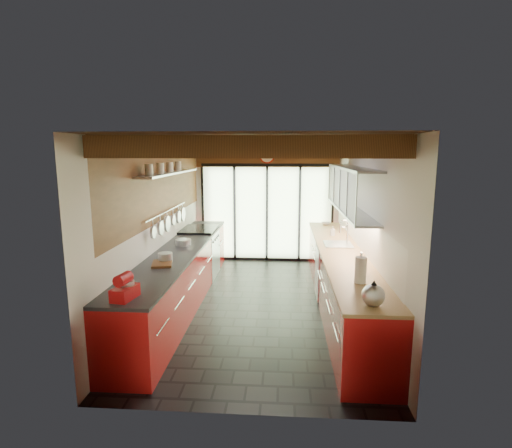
# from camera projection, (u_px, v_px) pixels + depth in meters

# --- Properties ---
(ground) EXTENTS (5.50, 5.50, 0.00)m
(ground) POSITION_uv_depth(u_px,v_px,m) (260.00, 304.00, 6.45)
(ground) COLOR black
(ground) RESTS_ON ground
(room_shell) EXTENTS (5.50, 5.50, 5.50)m
(room_shell) POSITION_uv_depth(u_px,v_px,m) (260.00, 203.00, 6.15)
(room_shell) COLOR silver
(room_shell) RESTS_ON ground
(ceiling_beams) EXTENTS (3.14, 5.06, 4.90)m
(ceiling_beams) POSITION_uv_depth(u_px,v_px,m) (261.00, 150.00, 6.38)
(ceiling_beams) COLOR #593316
(ceiling_beams) RESTS_ON ground
(glass_door) EXTENTS (2.95, 0.10, 2.90)m
(glass_door) POSITION_uv_depth(u_px,v_px,m) (267.00, 187.00, 8.79)
(glass_door) COLOR #C6EAAD
(glass_door) RESTS_ON ground
(left_counter) EXTENTS (0.68, 5.00, 0.92)m
(left_counter) POSITION_uv_depth(u_px,v_px,m) (181.00, 275.00, 6.45)
(left_counter) COLOR #A91313
(left_counter) RESTS_ON ground
(range_stove) EXTENTS (0.66, 0.90, 0.97)m
(range_stove) POSITION_uv_depth(u_px,v_px,m) (200.00, 253.00, 7.87)
(range_stove) COLOR silver
(range_stove) RESTS_ON ground
(right_counter) EXTENTS (0.68, 5.00, 0.92)m
(right_counter) POSITION_uv_depth(u_px,v_px,m) (340.00, 279.00, 6.28)
(right_counter) COLOR #A91313
(right_counter) RESTS_ON ground
(sink_assembly) EXTENTS (0.45, 0.52, 0.43)m
(sink_assembly) POSITION_uv_depth(u_px,v_px,m) (339.00, 242.00, 6.58)
(sink_assembly) COLOR silver
(sink_assembly) RESTS_ON right_counter
(upper_cabinets_right) EXTENTS (0.34, 3.00, 3.00)m
(upper_cabinets_right) POSITION_uv_depth(u_px,v_px,m) (351.00, 189.00, 6.31)
(upper_cabinets_right) COLOR silver
(upper_cabinets_right) RESTS_ON ground
(left_wall_fixtures) EXTENTS (0.28, 2.60, 0.96)m
(left_wall_fixtures) POSITION_uv_depth(u_px,v_px,m) (170.00, 191.00, 6.47)
(left_wall_fixtures) COLOR silver
(left_wall_fixtures) RESTS_ON ground
(stand_mixer) EXTENTS (0.23, 0.34, 0.29)m
(stand_mixer) POSITION_uv_depth(u_px,v_px,m) (125.00, 288.00, 4.15)
(stand_mixer) COLOR #B00E11
(stand_mixer) RESTS_ON left_counter
(pot_large) EXTENTS (0.22, 0.22, 0.13)m
(pot_large) POSITION_uv_depth(u_px,v_px,m) (165.00, 257.00, 5.55)
(pot_large) COLOR silver
(pot_large) RESTS_ON left_counter
(pot_small) EXTENTS (0.33, 0.33, 0.10)m
(pot_small) POSITION_uv_depth(u_px,v_px,m) (183.00, 242.00, 6.55)
(pot_small) COLOR silver
(pot_small) RESTS_ON left_counter
(cutting_board) EXTENTS (0.34, 0.41, 0.03)m
(cutting_board) POSITION_uv_depth(u_px,v_px,m) (162.00, 264.00, 5.41)
(cutting_board) COLOR brown
(cutting_board) RESTS_ON left_counter
(kettle) EXTENTS (0.29, 0.32, 0.27)m
(kettle) POSITION_uv_depth(u_px,v_px,m) (373.00, 294.00, 3.97)
(kettle) COLOR silver
(kettle) RESTS_ON right_counter
(paper_towel) EXTENTS (0.16, 0.16, 0.37)m
(paper_towel) POSITION_uv_depth(u_px,v_px,m) (361.00, 270.00, 4.63)
(paper_towel) COLOR white
(paper_towel) RESTS_ON right_counter
(soap_bottle) EXTENTS (0.08, 0.08, 0.17)m
(soap_bottle) POSITION_uv_depth(u_px,v_px,m) (333.00, 231.00, 7.28)
(soap_bottle) COLOR silver
(soap_bottle) RESTS_ON right_counter
(bowl) EXTENTS (0.21, 0.21, 0.05)m
(bowl) POSITION_uv_depth(u_px,v_px,m) (326.00, 223.00, 8.40)
(bowl) COLOR silver
(bowl) RESTS_ON right_counter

